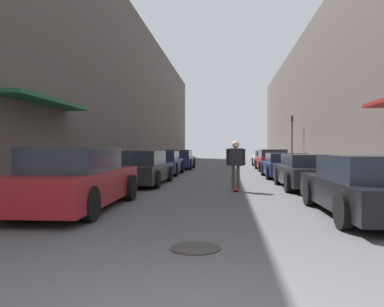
{
  "coord_description": "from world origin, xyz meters",
  "views": [
    {
      "loc": [
        0.26,
        -2.43,
        1.39
      ],
      "look_at": [
        -1.07,
        11.51,
        1.2
      ],
      "focal_mm": 35.0,
      "sensor_mm": 36.0,
      "label": 1
    }
  ],
  "objects_px": {
    "parked_car_left_2": "(162,163)",
    "parked_car_right_0": "(367,187)",
    "parked_car_right_3": "(272,160)",
    "parked_car_left_1": "(140,168)",
    "parked_car_left_3": "(179,159)",
    "parked_car_right_4": "(266,159)",
    "manhole_cover": "(195,248)",
    "parked_car_left_0": "(78,180)",
    "parked_car_right_2": "(285,166)",
    "parked_car_right_1": "(310,172)",
    "traffic_light": "(292,135)",
    "skateboarder": "(236,160)"
  },
  "relations": [
    {
      "from": "parked_car_right_4",
      "to": "parked_car_right_2",
      "type": "bearing_deg",
      "value": -91.14
    },
    {
      "from": "manhole_cover",
      "to": "traffic_light",
      "type": "distance_m",
      "value": 25.0
    },
    {
      "from": "parked_car_right_1",
      "to": "traffic_light",
      "type": "bearing_deg",
      "value": 82.58
    },
    {
      "from": "parked_car_right_3",
      "to": "traffic_light",
      "type": "bearing_deg",
      "value": 68.44
    },
    {
      "from": "parked_car_left_3",
      "to": "parked_car_right_3",
      "type": "distance_m",
      "value": 6.16
    },
    {
      "from": "parked_car_left_2",
      "to": "parked_car_left_3",
      "type": "relative_size",
      "value": 1.03
    },
    {
      "from": "parked_car_left_2",
      "to": "manhole_cover",
      "type": "height_order",
      "value": "parked_car_left_2"
    },
    {
      "from": "parked_car_left_3",
      "to": "manhole_cover",
      "type": "bearing_deg",
      "value": -81.98
    },
    {
      "from": "parked_car_right_1",
      "to": "parked_car_right_2",
      "type": "distance_m",
      "value": 4.86
    },
    {
      "from": "parked_car_right_2",
      "to": "parked_car_left_0",
      "type": "bearing_deg",
      "value": -122.08
    },
    {
      "from": "parked_car_left_3",
      "to": "parked_car_right_4",
      "type": "distance_m",
      "value": 7.58
    },
    {
      "from": "parked_car_right_1",
      "to": "parked_car_right_4",
      "type": "height_order",
      "value": "parked_car_right_4"
    },
    {
      "from": "parked_car_left_3",
      "to": "parked_car_right_1",
      "type": "distance_m",
      "value": 13.4
    },
    {
      "from": "parked_car_right_0",
      "to": "parked_car_right_4",
      "type": "xyz_separation_m",
      "value": [
        0.15,
        21.6,
        -0.02
      ]
    },
    {
      "from": "parked_car_left_2",
      "to": "parked_car_right_0",
      "type": "bearing_deg",
      "value": -61.82
    },
    {
      "from": "parked_car_right_2",
      "to": "traffic_light",
      "type": "distance_m",
      "value": 11.71
    },
    {
      "from": "parked_car_left_1",
      "to": "parked_car_left_2",
      "type": "bearing_deg",
      "value": 90.99
    },
    {
      "from": "parked_car_left_0",
      "to": "parked_car_right_2",
      "type": "bearing_deg",
      "value": 57.92
    },
    {
      "from": "parked_car_right_3",
      "to": "manhole_cover",
      "type": "height_order",
      "value": "parked_car_right_3"
    },
    {
      "from": "traffic_light",
      "to": "skateboarder",
      "type": "bearing_deg",
      "value": -105.29
    },
    {
      "from": "parked_car_right_0",
      "to": "traffic_light",
      "type": "height_order",
      "value": "traffic_light"
    },
    {
      "from": "parked_car_right_2",
      "to": "traffic_light",
      "type": "height_order",
      "value": "traffic_light"
    },
    {
      "from": "parked_car_right_0",
      "to": "parked_car_right_3",
      "type": "bearing_deg",
      "value": 90.13
    },
    {
      "from": "parked_car_left_2",
      "to": "skateboarder",
      "type": "relative_size",
      "value": 2.7
    },
    {
      "from": "parked_car_right_3",
      "to": "parked_car_right_4",
      "type": "bearing_deg",
      "value": 88.09
    },
    {
      "from": "parked_car_left_0",
      "to": "parked_car_right_1",
      "type": "distance_m",
      "value": 8.0
    },
    {
      "from": "parked_car_right_0",
      "to": "parked_car_right_3",
      "type": "height_order",
      "value": "parked_car_right_3"
    },
    {
      "from": "parked_car_left_3",
      "to": "parked_car_right_3",
      "type": "xyz_separation_m",
      "value": [
        6.04,
        -1.22,
        -0.0
      ]
    },
    {
      "from": "parked_car_left_2",
      "to": "parked_car_left_3",
      "type": "distance_m",
      "value": 5.54
    },
    {
      "from": "manhole_cover",
      "to": "skateboarder",
      "type": "bearing_deg",
      "value": 84.33
    },
    {
      "from": "parked_car_right_4",
      "to": "manhole_cover",
      "type": "bearing_deg",
      "value": -97.97
    },
    {
      "from": "parked_car_left_3",
      "to": "skateboarder",
      "type": "xyz_separation_m",
      "value": [
        3.53,
        -12.85,
        0.36
      ]
    },
    {
      "from": "skateboarder",
      "to": "traffic_light",
      "type": "relative_size",
      "value": 0.43
    },
    {
      "from": "parked_car_right_4",
      "to": "manhole_cover",
      "type": "height_order",
      "value": "parked_car_right_4"
    },
    {
      "from": "parked_car_left_2",
      "to": "skateboarder",
      "type": "xyz_separation_m",
      "value": [
        3.74,
        -7.31,
        0.38
      ]
    },
    {
      "from": "parked_car_left_0",
      "to": "parked_car_right_4",
      "type": "bearing_deg",
      "value": 73.26
    },
    {
      "from": "parked_car_right_1",
      "to": "manhole_cover",
      "type": "relative_size",
      "value": 6.0
    },
    {
      "from": "parked_car_right_2",
      "to": "parked_car_right_0",
      "type": "bearing_deg",
      "value": -89.56
    },
    {
      "from": "parked_car_left_0",
      "to": "parked_car_left_3",
      "type": "distance_m",
      "value": 16.9
    },
    {
      "from": "parked_car_right_3",
      "to": "parked_car_left_1",
      "type": "bearing_deg",
      "value": -122.22
    },
    {
      "from": "parked_car_right_2",
      "to": "parked_car_right_4",
      "type": "height_order",
      "value": "parked_car_right_4"
    },
    {
      "from": "parked_car_left_0",
      "to": "manhole_cover",
      "type": "distance_m",
      "value": 4.36
    },
    {
      "from": "parked_car_left_0",
      "to": "parked_car_left_1",
      "type": "xyz_separation_m",
      "value": [
        0.05,
        5.91,
        -0.06
      ]
    },
    {
      "from": "parked_car_right_3",
      "to": "traffic_light",
      "type": "relative_size",
      "value": 1.23
    },
    {
      "from": "parked_car_left_0",
      "to": "parked_car_right_3",
      "type": "bearing_deg",
      "value": 68.42
    },
    {
      "from": "parked_car_right_4",
      "to": "skateboarder",
      "type": "bearing_deg",
      "value": -98.92
    },
    {
      "from": "parked_car_left_1",
      "to": "parked_car_right_0",
      "type": "distance_m",
      "value": 8.83
    },
    {
      "from": "parked_car_left_2",
      "to": "traffic_light",
      "type": "bearing_deg",
      "value": 49.38
    },
    {
      "from": "parked_car_left_2",
      "to": "parked_car_right_3",
      "type": "height_order",
      "value": "parked_car_right_3"
    },
    {
      "from": "parked_car_left_2",
      "to": "traffic_light",
      "type": "relative_size",
      "value": 1.16
    }
  ]
}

